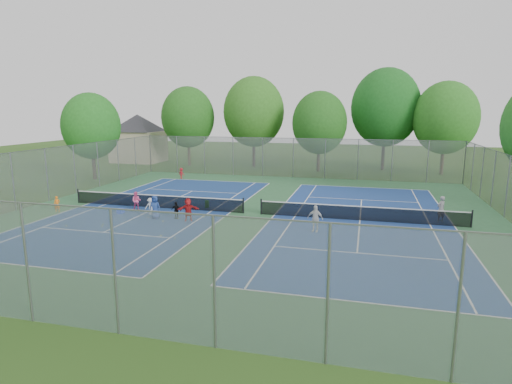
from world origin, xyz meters
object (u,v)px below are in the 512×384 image
(net_right, at_px, (360,214))
(ball_hopper, at_px, (207,204))
(ball_crate, at_px, (121,211))
(net_left, at_px, (157,202))
(instructor, at_px, (441,209))

(net_right, relative_size, ball_hopper, 24.37)
(net_right, bearing_deg, ball_crate, -172.35)
(ball_crate, bearing_deg, net_left, 52.88)
(net_right, xyz_separation_m, ball_hopper, (-10.57, 0.89, -0.19))
(instructor, bearing_deg, ball_crate, -27.56)
(net_left, xyz_separation_m, net_right, (14.00, 0.00, 0.00))
(net_right, bearing_deg, net_left, 180.00)
(net_right, height_order, ball_crate, net_right)
(net_left, distance_m, net_right, 14.00)
(ball_crate, bearing_deg, ball_hopper, 30.76)
(net_left, relative_size, ball_crate, 32.59)
(ball_crate, height_order, instructor, instructor)
(net_left, xyz_separation_m, ball_hopper, (3.43, 0.89, -0.19))
(instructor, bearing_deg, net_right, -23.87)
(net_left, height_order, ball_hopper, net_left)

